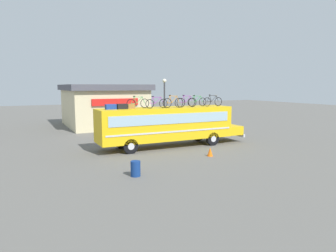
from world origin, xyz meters
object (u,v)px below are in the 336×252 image
object	(u,v)px
rooftop_bicycle_2	(157,103)
rooftop_bicycle_5	(197,102)
rooftop_bicycle_1	(138,103)
rooftop_bicycle_4	(187,102)
rooftop_bicycle_3	(173,102)
luggage_bag_1	(111,107)
traffic_cone	(210,152)
street_lamp	(164,100)
trash_bin	(136,169)
luggage_bag_3	(131,106)
luggage_bag_2	(122,106)
bus	(168,124)
rooftop_bicycle_6	(213,101)

from	to	relation	value
rooftop_bicycle_2	rooftop_bicycle_5	world-z (taller)	rooftop_bicycle_5
rooftop_bicycle_1	rooftop_bicycle_4	world-z (taller)	rooftop_bicycle_4
rooftop_bicycle_2	rooftop_bicycle_3	world-z (taller)	rooftop_bicycle_3
luggage_bag_1	rooftop_bicycle_3	bearing A→B (deg)	-6.62
luggage_bag_1	traffic_cone	bearing A→B (deg)	-37.89
street_lamp	trash_bin	bearing A→B (deg)	-122.48
luggage_bag_3	rooftop_bicycle_1	xyz separation A→B (m)	(0.64, 0.26, 0.21)
rooftop_bicycle_1	rooftop_bicycle_4	xyz separation A→B (m)	(3.71, -0.71, 0.01)
trash_bin	luggage_bag_2	bearing A→B (deg)	77.89
rooftop_bicycle_3	rooftop_bicycle_4	bearing A→B (deg)	2.59
bus	rooftop_bicycle_4	distance (m)	2.18
luggage_bag_2	rooftop_bicycle_3	distance (m)	3.87
luggage_bag_2	rooftop_bicycle_2	size ratio (longest dim) A/B	0.41
luggage_bag_1	rooftop_bicycle_1	bearing A→B (deg)	6.19
bus	rooftop_bicycle_6	size ratio (longest dim) A/B	6.66
luggage_bag_3	rooftop_bicycle_1	distance (m)	0.72
traffic_cone	luggage_bag_3	bearing A→B (deg)	133.51
luggage_bag_1	rooftop_bicycle_1	xyz separation A→B (m)	(2.10, 0.23, 0.20)
rooftop_bicycle_2	rooftop_bicycle_4	size ratio (longest dim) A/B	1.02
luggage_bag_2	rooftop_bicycle_6	xyz separation A→B (m)	(7.52, -0.22, 0.21)
rooftop_bicycle_5	trash_bin	distance (m)	10.48
luggage_bag_3	rooftop_bicycle_4	distance (m)	4.38
rooftop_bicycle_1	trash_bin	bearing A→B (deg)	-112.02
rooftop_bicycle_6	street_lamp	size ratio (longest dim) A/B	0.34
rooftop_bicycle_5	rooftop_bicycle_6	world-z (taller)	rooftop_bicycle_6
rooftop_bicycle_3	traffic_cone	size ratio (longest dim) A/B	2.92
rooftop_bicycle_2	street_lamp	distance (m)	5.50
rooftop_bicycle_5	traffic_cone	bearing A→B (deg)	-110.51
rooftop_bicycle_3	trash_bin	size ratio (longest dim) A/B	2.15
rooftop_bicycle_6	street_lamp	xyz separation A→B (m)	(-2.08, 4.64, -0.07)
luggage_bag_3	rooftop_bicycle_2	bearing A→B (deg)	-10.99
luggage_bag_1	traffic_cone	distance (m)	7.52
luggage_bag_3	rooftop_bicycle_5	xyz separation A→B (m)	(5.65, 0.15, 0.21)
rooftop_bicycle_5	rooftop_bicycle_6	xyz separation A→B (m)	(1.19, -0.47, 0.02)
rooftop_bicycle_6	rooftop_bicycle_2	bearing A→B (deg)	-179.53
rooftop_bicycle_6	street_lamp	world-z (taller)	street_lamp
trash_bin	rooftop_bicycle_6	bearing A→B (deg)	34.15
rooftop_bicycle_2	rooftop_bicycle_6	size ratio (longest dim) A/B	0.98
rooftop_bicycle_6	luggage_bag_2	bearing A→B (deg)	178.32
rooftop_bicycle_5	street_lamp	world-z (taller)	street_lamp
luggage_bag_3	street_lamp	world-z (taller)	street_lamp
luggage_bag_2	rooftop_bicycle_3	bearing A→B (deg)	-5.93
bus	trash_bin	bearing A→B (deg)	-128.63
traffic_cone	street_lamp	size ratio (longest dim) A/B	0.11
rooftop_bicycle_3	luggage_bag_2	bearing A→B (deg)	174.07
rooftop_bicycle_3	rooftop_bicycle_6	world-z (taller)	rooftop_bicycle_3
rooftop_bicycle_1	rooftop_bicycle_5	world-z (taller)	rooftop_bicycle_1
rooftop_bicycle_3	rooftop_bicycle_6	size ratio (longest dim) A/B	0.96
rooftop_bicycle_1	rooftop_bicycle_2	distance (m)	1.37
rooftop_bicycle_1	traffic_cone	xyz separation A→B (m)	(3.37, -4.49, -3.10)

